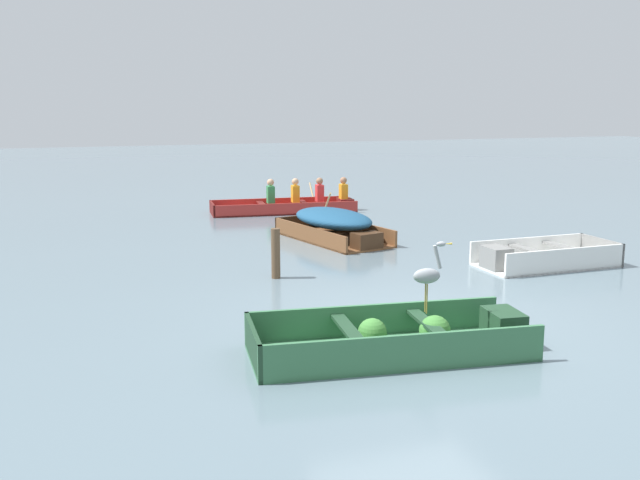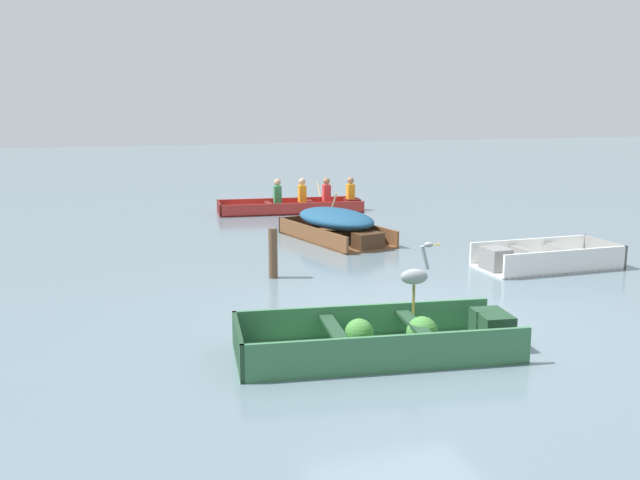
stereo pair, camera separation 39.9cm
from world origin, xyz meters
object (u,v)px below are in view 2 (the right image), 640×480
(dinghy_green_foreground, at_px, (390,340))
(heron_on_dinghy, at_px, (416,274))
(skiff_white_mid_moored, at_px, (540,260))
(rowboat_red_with_crew, at_px, (300,204))
(mooring_post, at_px, (273,253))
(skiff_wooden_brown_near_moored, at_px, (336,223))

(dinghy_green_foreground, bearing_deg, heron_on_dinghy, 12.41)
(skiff_white_mid_moored, xyz_separation_m, heron_on_dinghy, (-3.84, -3.01, 0.73))
(rowboat_red_with_crew, relative_size, mooring_post, 4.64)
(skiff_white_mid_moored, bearing_deg, rowboat_red_with_crew, 105.84)
(rowboat_red_with_crew, height_order, mooring_post, rowboat_red_with_crew)
(skiff_white_mid_moored, distance_m, rowboat_red_with_crew, 7.76)
(skiff_white_mid_moored, xyz_separation_m, mooring_post, (-4.56, 0.77, 0.26))
(dinghy_green_foreground, xyz_separation_m, heron_on_dinghy, (0.33, 0.07, 0.73))
(rowboat_red_with_crew, distance_m, mooring_post, 7.13)
(dinghy_green_foreground, relative_size, mooring_post, 4.02)
(dinghy_green_foreground, xyz_separation_m, rowboat_red_with_crew, (2.05, 10.55, 0.05))
(skiff_wooden_brown_near_moored, height_order, skiff_white_mid_moored, skiff_wooden_brown_near_moored)
(mooring_post, bearing_deg, skiff_wooden_brown_near_moored, 52.73)
(skiff_wooden_brown_near_moored, height_order, rowboat_red_with_crew, rowboat_red_with_crew)
(skiff_white_mid_moored, xyz_separation_m, rowboat_red_with_crew, (-2.12, 7.46, 0.05))
(skiff_white_mid_moored, distance_m, heron_on_dinghy, 4.93)
(dinghy_green_foreground, bearing_deg, skiff_wooden_brown_near_moored, 75.85)
(skiff_wooden_brown_near_moored, height_order, heron_on_dinghy, heron_on_dinghy)
(skiff_white_mid_moored, relative_size, heron_on_dinghy, 2.86)
(heron_on_dinghy, xyz_separation_m, mooring_post, (-0.72, 3.78, -0.47))
(mooring_post, bearing_deg, rowboat_red_with_crew, 69.94)
(rowboat_red_with_crew, bearing_deg, heron_on_dinghy, -99.33)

